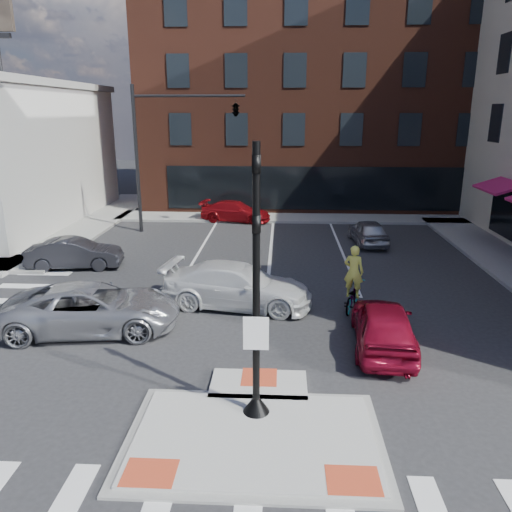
# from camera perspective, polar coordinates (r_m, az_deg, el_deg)

# --- Properties ---
(ground) EXTENTS (120.00, 120.00, 0.00)m
(ground) POSITION_cam_1_polar(r_m,az_deg,el_deg) (11.57, -0.08, -18.90)
(ground) COLOR #28282B
(ground) RESTS_ON ground
(refuge_island) EXTENTS (5.40, 4.65, 0.13)m
(refuge_island) POSITION_cam_1_polar(r_m,az_deg,el_deg) (11.33, -0.15, -19.45)
(refuge_island) COLOR gray
(refuge_island) RESTS_ON ground
(sidewalk_n) EXTENTS (26.00, 3.00, 0.15)m
(sidewalk_n) POSITION_cam_1_polar(r_m,az_deg,el_deg) (32.21, 7.38, 4.38)
(sidewalk_n) COLOR gray
(sidewalk_n) RESTS_ON ground
(building_n) EXTENTS (24.40, 18.40, 15.50)m
(building_n) POSITION_cam_1_polar(r_m,az_deg,el_deg) (41.51, 6.75, 17.78)
(building_n) COLOR #502519
(building_n) RESTS_ON ground
(building_far_left) EXTENTS (10.00, 12.00, 10.00)m
(building_far_left) POSITION_cam_1_polar(r_m,az_deg,el_deg) (61.62, -1.25, 14.77)
(building_far_left) COLOR slate
(building_far_left) RESTS_ON ground
(building_far_right) EXTENTS (12.00, 12.00, 12.00)m
(building_far_right) POSITION_cam_1_polar(r_m,az_deg,el_deg) (64.00, 11.01, 15.44)
(building_far_right) COLOR brown
(building_far_right) RESTS_ON ground
(signal_pole) EXTENTS (0.60, 0.60, 5.98)m
(signal_pole) POSITION_cam_1_polar(r_m,az_deg,el_deg) (10.75, 0.03, -7.35)
(signal_pole) COLOR black
(signal_pole) RESTS_ON refuge_island
(mast_arm_signal) EXTENTS (6.10, 2.24, 8.00)m
(mast_arm_signal) POSITION_cam_1_polar(r_m,az_deg,el_deg) (27.72, -5.47, 15.30)
(mast_arm_signal) COLOR black
(mast_arm_signal) RESTS_ON ground
(silver_suv) EXTENTS (5.64, 3.15, 1.49)m
(silver_suv) POSITION_cam_1_polar(r_m,az_deg,el_deg) (16.43, -18.19, -5.68)
(silver_suv) COLOR #ACADB3
(silver_suv) RESTS_ON ground
(red_sedan) EXTENTS (2.05, 4.32, 1.42)m
(red_sedan) POSITION_cam_1_polar(r_m,az_deg,el_deg) (14.99, 14.37, -7.65)
(red_sedan) COLOR maroon
(red_sedan) RESTS_ON ground
(white_pickup) EXTENTS (5.51, 2.93, 1.52)m
(white_pickup) POSITION_cam_1_polar(r_m,az_deg,el_deg) (17.53, -2.13, -3.39)
(white_pickup) COLOR white
(white_pickup) RESTS_ON ground
(bg_car_dark) EXTENTS (4.16, 1.95, 1.32)m
(bg_car_dark) POSITION_cam_1_polar(r_m,az_deg,el_deg) (23.17, -20.02, 0.28)
(bg_car_dark) COLOR #2A2A30
(bg_car_dark) RESTS_ON ground
(bg_car_silver) EXTENTS (1.83, 3.87, 1.28)m
(bg_car_silver) POSITION_cam_1_polar(r_m,az_deg,el_deg) (26.43, 12.70, 2.73)
(bg_car_silver) COLOR #ADAEB4
(bg_car_silver) RESTS_ON ground
(bg_car_red) EXTENTS (4.58, 2.49, 1.26)m
(bg_car_red) POSITION_cam_1_polar(r_m,az_deg,el_deg) (31.13, -2.34, 5.12)
(bg_car_red) COLOR maroon
(bg_car_red) RESTS_ON ground
(cyclist) EXTENTS (1.21, 1.95, 2.30)m
(cyclist) POSITION_cam_1_polar(r_m,az_deg,el_deg) (17.55, 10.99, -3.62)
(cyclist) COLOR #3F3F44
(cyclist) RESTS_ON ground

